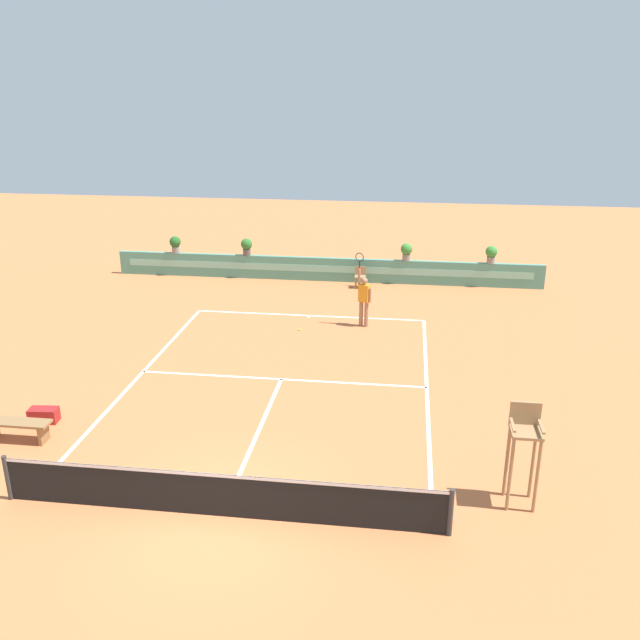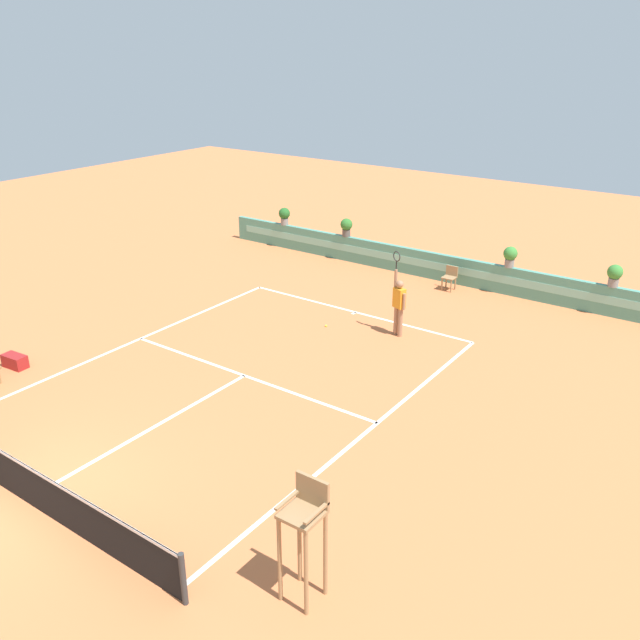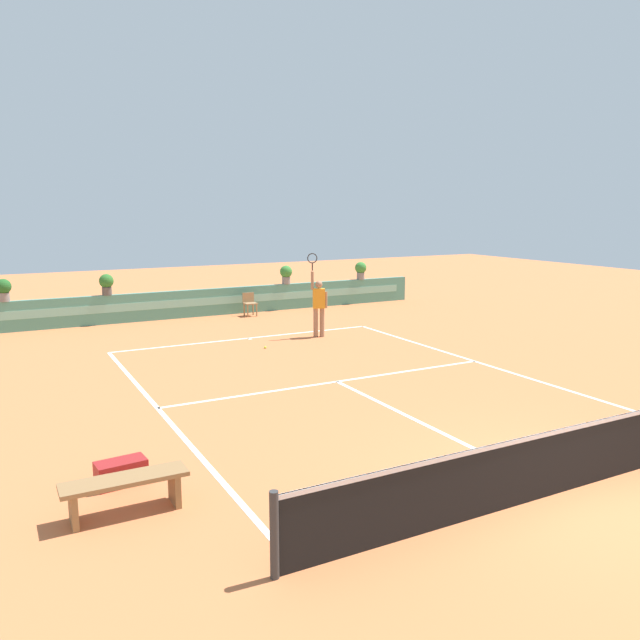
{
  "view_description": "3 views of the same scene",
  "coord_description": "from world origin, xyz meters",
  "views": [
    {
      "loc": [
        3.37,
        -10.71,
        8.09
      ],
      "look_at": [
        0.81,
        8.74,
        1.0
      ],
      "focal_mm": 37.64,
      "sensor_mm": 36.0,
      "label": 1
    },
    {
      "loc": [
        10.78,
        -5.29,
        8.24
      ],
      "look_at": [
        0.81,
        8.74,
        1.0
      ],
      "focal_mm": 37.48,
      "sensor_mm": 36.0,
      "label": 2
    },
    {
      "loc": [
        -6.87,
        -5.65,
        3.94
      ],
      "look_at": [
        0.81,
        8.74,
        1.0
      ],
      "focal_mm": 35.12,
      "sensor_mm": 36.0,
      "label": 3
    }
  ],
  "objects": [
    {
      "name": "potted_plant_far_left",
      "position": [
        -6.48,
        16.39,
        1.41
      ],
      "size": [
        0.48,
        0.48,
        0.72
      ],
      "color": "gray",
      "rests_on": "back_wall_barrier"
    },
    {
      "name": "ground_plane",
      "position": [
        0.0,
        6.0,
        0.0
      ],
      "size": [
        60.0,
        60.0,
        0.0
      ],
      "primitive_type": "plane",
      "color": "#C66B3D"
    },
    {
      "name": "gear_bag",
      "position": [
        -5.42,
        3.17,
        0.18
      ],
      "size": [
        0.73,
        0.42,
        0.36
      ],
      "primitive_type": "cube",
      "rotation": [
        0.0,
        0.0,
        0.09
      ],
      "color": "maroon",
      "rests_on": "ground"
    },
    {
      "name": "umpire_chair",
      "position": [
        5.84,
        1.26,
        1.34
      ],
      "size": [
        0.6,
        0.6,
        2.14
      ],
      "color": "#99754C",
      "rests_on": "ground"
    },
    {
      "name": "ball_kid_chair",
      "position": [
        1.55,
        15.66,
        0.48
      ],
      "size": [
        0.44,
        0.44,
        0.85
      ],
      "color": "#99754C",
      "rests_on": "ground"
    },
    {
      "name": "tennis_player",
      "position": [
        2.01,
        11.09,
        1.05
      ],
      "size": [
        0.59,
        0.33,
        2.58
      ],
      "color": "#9E7051",
      "rests_on": "ground"
    },
    {
      "name": "potted_plant_far_right",
      "position": [
        6.8,
        16.39,
        1.41
      ],
      "size": [
        0.48,
        0.48,
        0.72
      ],
      "color": "gray",
      "rests_on": "back_wall_barrier"
    },
    {
      "name": "back_wall_barrier",
      "position": [
        0.0,
        16.39,
        0.5
      ],
      "size": [
        18.0,
        0.21,
        1.0
      ],
      "color": "#4C8E7A",
      "rests_on": "ground"
    },
    {
      "name": "net",
      "position": [
        0.0,
        0.0,
        0.51
      ],
      "size": [
        8.92,
        0.1,
        1.0
      ],
      "color": "#333333",
      "rests_on": "ground"
    },
    {
      "name": "court_lines",
      "position": [
        0.0,
        6.72,
        0.0
      ],
      "size": [
        8.32,
        11.94,
        0.01
      ],
      "color": "white",
      "rests_on": "ground"
    },
    {
      "name": "potted_plant_left",
      "position": [
        -3.34,
        16.39,
        1.41
      ],
      "size": [
        0.48,
        0.48,
        0.72
      ],
      "color": "#514C47",
      "rests_on": "back_wall_barrier"
    },
    {
      "name": "potted_plant_right",
      "position": [
        3.39,
        16.39,
        1.41
      ],
      "size": [
        0.48,
        0.48,
        0.72
      ],
      "color": "gray",
      "rests_on": "back_wall_barrier"
    },
    {
      "name": "tennis_ball_near_baseline",
      "position": [
        -0.1,
        10.34,
        0.03
      ],
      "size": [
        0.07,
        0.07,
        0.07
      ],
      "primitive_type": "sphere",
      "color": "#CCE033",
      "rests_on": "ground"
    }
  ]
}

